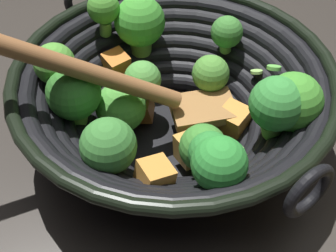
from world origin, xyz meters
name	(u,v)px	position (x,y,z in m)	size (l,w,h in m)	color
ground_plane	(172,141)	(0.00, 0.00, 0.00)	(4.00, 4.00, 0.00)	#332D28
wok	(171,98)	(0.00, 0.00, 0.07)	(0.41, 0.34, 0.22)	black
garlic_bulb	(135,10)	(0.06, -0.24, 0.02)	(0.04, 0.04, 0.04)	silver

